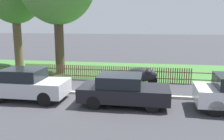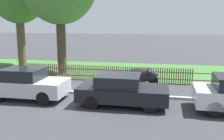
{
  "view_description": "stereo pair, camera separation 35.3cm",
  "coord_description": "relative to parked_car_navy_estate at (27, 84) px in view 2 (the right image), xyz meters",
  "views": [
    {
      "loc": [
        2.92,
        -11.73,
        3.66
      ],
      "look_at": [
        0.81,
        1.09,
        1.1
      ],
      "focal_mm": 40.0,
      "sensor_mm": 36.0,
      "label": 1
    },
    {
      "loc": [
        3.27,
        -11.67,
        3.66
      ],
      "look_at": [
        0.81,
        1.09,
        1.1
      ],
      "focal_mm": 40.0,
      "sensor_mm": 36.0,
      "label": 2
    }
  ],
  "objects": [
    {
      "name": "parked_car_red_compact",
      "position": [
        4.57,
        -0.03,
        -0.06
      ],
      "size": [
        3.93,
        1.78,
        1.36
      ],
      "rotation": [
        0.0,
        0.0,
        0.0
      ],
      "color": "black",
      "rests_on": "ground"
    },
    {
      "name": "parked_car_navy_estate",
      "position": [
        0.0,
        0.0,
        0.0
      ],
      "size": [
        3.72,
        1.7,
        1.47
      ],
      "rotation": [
        0.0,
        0.0,
        -0.0
      ],
      "color": "#BCBCC1",
      "rests_on": "ground"
    },
    {
      "name": "grass_strip",
      "position": [
        2.88,
        7.69,
        -0.74
      ],
      "size": [
        40.55,
        6.83,
        0.01
      ],
      "primitive_type": "cube",
      "color": "#3D7033",
      "rests_on": "ground"
    },
    {
      "name": "covered_motorcycle",
      "position": [
        5.19,
        3.56,
        -0.12
      ],
      "size": [
        1.96,
        0.86,
        1.01
      ],
      "rotation": [
        0.0,
        0.0,
        0.08
      ],
      "color": "black",
      "rests_on": "ground"
    },
    {
      "name": "ground_plane",
      "position": [
        2.88,
        1.17,
        -0.74
      ],
      "size": [
        120.0,
        120.0,
        0.0
      ],
      "primitive_type": "plane",
      "color": "#38383D"
    },
    {
      "name": "kerb_stone",
      "position": [
        2.88,
        1.27,
        -0.68
      ],
      "size": [
        40.55,
        0.2,
        0.12
      ],
      "primitive_type": "cube",
      "color": "#B2ADA3",
      "rests_on": "ground"
    },
    {
      "name": "park_fence",
      "position": [
        2.88,
        4.29,
        -0.27
      ],
      "size": [
        40.55,
        0.05,
        0.94
      ],
      "color": "brown",
      "rests_on": "ground"
    }
  ]
}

